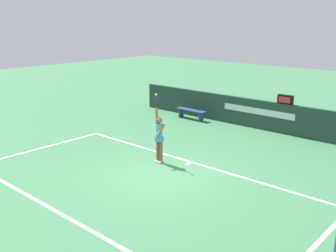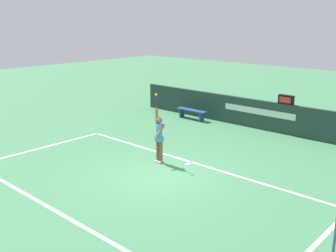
{
  "view_description": "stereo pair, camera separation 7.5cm",
  "coord_description": "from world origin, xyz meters",
  "px_view_note": "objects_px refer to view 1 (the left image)",
  "views": [
    {
      "loc": [
        7.98,
        -8.52,
        4.8
      ],
      "look_at": [
        -0.62,
        1.09,
        1.29
      ],
      "focal_mm": 42.34,
      "sensor_mm": 36.0,
      "label": 1
    },
    {
      "loc": [
        8.03,
        -8.47,
        4.8
      ],
      "look_at": [
        -0.62,
        1.09,
        1.29
      ],
      "focal_mm": 42.34,
      "sensor_mm": 36.0,
      "label": 2
    }
  ],
  "objects_px": {
    "speed_display": "(285,99)",
    "courtside_bench_near": "(191,112)",
    "tennis_player": "(159,136)",
    "tennis_ball": "(156,95)"
  },
  "relations": [
    {
      "from": "speed_display",
      "to": "courtside_bench_near",
      "type": "relative_size",
      "value": 0.39
    },
    {
      "from": "speed_display",
      "to": "tennis_ball",
      "type": "xyz_separation_m",
      "value": [
        -1.58,
        -6.27,
        0.89
      ]
    },
    {
      "from": "tennis_player",
      "to": "tennis_ball",
      "type": "bearing_deg",
      "value": -107.24
    },
    {
      "from": "speed_display",
      "to": "courtside_bench_near",
      "type": "distance_m",
      "value": 4.73
    },
    {
      "from": "speed_display",
      "to": "tennis_ball",
      "type": "bearing_deg",
      "value": -104.14
    },
    {
      "from": "courtside_bench_near",
      "to": "speed_display",
      "type": "bearing_deg",
      "value": 8.52
    },
    {
      "from": "tennis_player",
      "to": "courtside_bench_near",
      "type": "distance_m",
      "value": 6.28
    },
    {
      "from": "speed_display",
      "to": "tennis_player",
      "type": "distance_m",
      "value": 6.38
    },
    {
      "from": "speed_display",
      "to": "tennis_ball",
      "type": "height_order",
      "value": "tennis_ball"
    },
    {
      "from": "tennis_ball",
      "to": "speed_display",
      "type": "bearing_deg",
      "value": 75.86
    }
  ]
}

